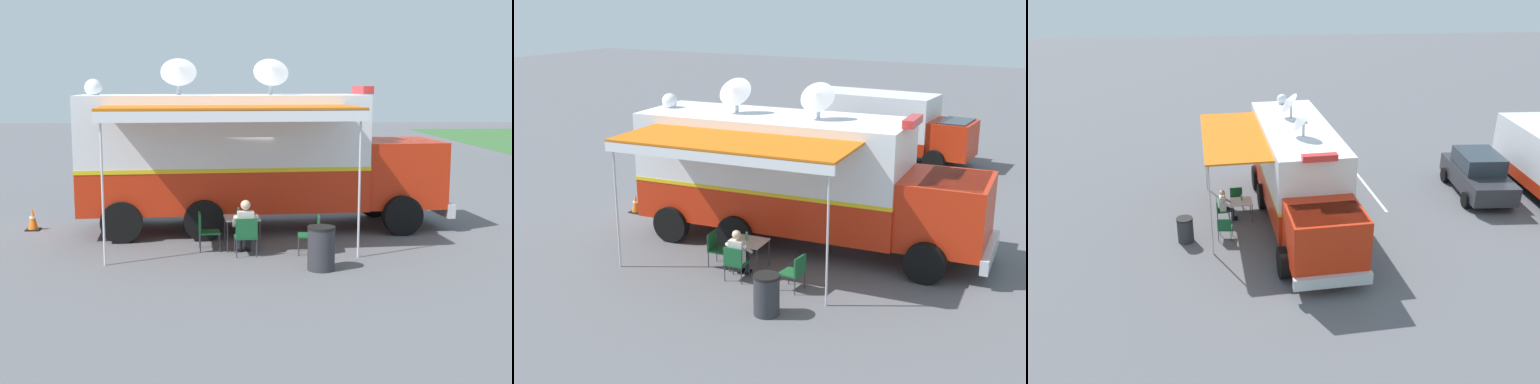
% 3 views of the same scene
% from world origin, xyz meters
% --- Properties ---
extents(ground_plane, '(100.00, 100.00, 0.00)m').
position_xyz_m(ground_plane, '(0.00, 0.00, 0.00)').
color(ground_plane, '#5B5B60').
extents(lot_stripe, '(0.50, 4.79, 0.01)m').
position_xyz_m(lot_stripe, '(-3.38, -1.96, 0.00)').
color(lot_stripe, silver).
rests_on(lot_stripe, ground).
extents(command_truck, '(5.45, 9.65, 4.53)m').
position_xyz_m(command_truck, '(-0.03, 0.75, 1.95)').
color(command_truck, red).
rests_on(command_truck, ground).
extents(folding_table, '(0.86, 0.86, 0.73)m').
position_xyz_m(folding_table, '(2.12, 0.46, 0.67)').
color(folding_table, silver).
rests_on(folding_table, ground).
extents(water_bottle, '(0.07, 0.07, 0.22)m').
position_xyz_m(water_bottle, '(2.10, 0.38, 0.83)').
color(water_bottle, '#3F9959').
rests_on(water_bottle, folding_table).
extents(folding_chair_at_table, '(0.52, 0.52, 0.87)m').
position_xyz_m(folding_chair_at_table, '(2.92, 0.53, 0.51)').
color(folding_chair_at_table, '#19562D').
rests_on(folding_chair_at_table, ground).
extents(folding_chair_beside_table, '(0.52, 0.52, 0.87)m').
position_xyz_m(folding_chair_beside_table, '(2.30, -0.39, 0.51)').
color(folding_chair_beside_table, '#19562D').
rests_on(folding_chair_beside_table, ground).
extents(folding_chair_spare_by_truck, '(0.52, 0.52, 0.87)m').
position_xyz_m(folding_chair_spare_by_truck, '(2.74, 2.04, 0.51)').
color(folding_chair_spare_by_truck, '#19562D').
rests_on(folding_chair_spare_by_truck, ground).
extents(seated_responder, '(0.68, 0.58, 1.25)m').
position_xyz_m(seated_responder, '(2.73, 0.52, 0.65)').
color(seated_responder, silver).
rests_on(seated_responder, ground).
extents(trash_bin, '(0.57, 0.57, 0.91)m').
position_xyz_m(trash_bin, '(4.11, 2.03, 0.46)').
color(trash_bin, '#2D2D33').
rests_on(trash_bin, ground).
extents(traffic_cone, '(0.36, 0.36, 0.58)m').
position_xyz_m(traffic_cone, '(-0.10, -4.94, 0.28)').
color(traffic_cone, black).
rests_on(traffic_cone, ground).
extents(support_truck, '(2.52, 6.87, 2.70)m').
position_xyz_m(support_truck, '(-10.61, -0.56, 1.39)').
color(support_truck, white).
rests_on(support_truck, ground).
extents(car_behind_truck, '(2.18, 4.29, 1.76)m').
position_xyz_m(car_behind_truck, '(-7.78, -1.02, 0.88)').
color(car_behind_truck, '#2D2D33').
rests_on(car_behind_truck, ground).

